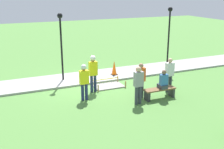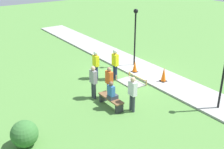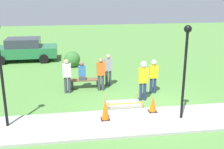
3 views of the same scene
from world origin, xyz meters
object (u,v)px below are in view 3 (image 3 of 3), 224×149
at_px(worker_supervisor, 153,74).
at_px(lamppost_far, 0,60).
at_px(traffic_cone_near_patch, 105,110).
at_px(park_bench, 85,82).
at_px(parked_car_green, 24,49).
at_px(bystander_in_gray_shirt, 67,74).
at_px(worker_assistant, 143,77).
at_px(bystander_in_white_shirt, 108,68).
at_px(traffic_cone_far_patch, 153,104).
at_px(lamppost_near, 186,58).
at_px(bystander_in_orange_shirt, 101,72).
at_px(person_seated_on_bench, 82,72).

relative_size(worker_supervisor, lamppost_far, 0.45).
xyz_separation_m(traffic_cone_near_patch, park_bench, (-0.54, 3.96, -0.17)).
height_order(park_bench, parked_car_green, parked_car_green).
height_order(worker_supervisor, bystander_in_gray_shirt, bystander_in_gray_shirt).
bearing_deg(worker_assistant, lamppost_far, -161.24).
height_order(park_bench, bystander_in_white_shirt, bystander_in_white_shirt).
xyz_separation_m(traffic_cone_near_patch, traffic_cone_far_patch, (2.00, 0.43, -0.06)).
bearing_deg(lamppost_near, lamppost_far, 177.27).
height_order(bystander_in_orange_shirt, bystander_in_white_shirt, bystander_in_white_shirt).
xyz_separation_m(traffic_cone_near_patch, lamppost_near, (2.94, -0.28, 1.97)).
relative_size(worker_supervisor, bystander_in_orange_shirt, 1.02).
xyz_separation_m(worker_assistant, parked_car_green, (-6.44, 8.55, -0.29)).
relative_size(worker_assistant, lamppost_near, 0.51).
distance_m(person_seated_on_bench, worker_supervisor, 3.60).
bearing_deg(bystander_in_orange_shirt, park_bench, 150.55).
bearing_deg(worker_supervisor, bystander_in_orange_shirt, 162.74).
distance_m(traffic_cone_far_patch, bystander_in_gray_shirt, 4.56).
height_order(bystander_in_gray_shirt, bystander_in_white_shirt, bystander_in_white_shirt).
height_order(person_seated_on_bench, lamppost_far, lamppost_far).
xyz_separation_m(worker_supervisor, worker_assistant, (-0.73, -0.83, 0.12)).
distance_m(park_bench, bystander_in_white_shirt, 1.40).
height_order(person_seated_on_bench, worker_assistant, worker_assistant).
bearing_deg(bystander_in_orange_shirt, worker_assistant, -42.71).
xyz_separation_m(bystander_in_white_shirt, lamppost_far, (-4.30, -4.12, 1.60)).
relative_size(worker_supervisor, bystander_in_white_shirt, 0.99).
distance_m(traffic_cone_far_patch, park_bench, 4.34).
distance_m(traffic_cone_near_patch, park_bench, 4.00).
bearing_deg(traffic_cone_near_patch, lamppost_far, 179.56).
height_order(bystander_in_gray_shirt, lamppost_near, lamppost_near).
height_order(traffic_cone_near_patch, person_seated_on_bench, person_seated_on_bench).
bearing_deg(lamppost_far, bystander_in_orange_shirt, 42.30).
bearing_deg(bystander_in_white_shirt, lamppost_far, -136.20).
height_order(bystander_in_white_shirt, lamppost_far, lamppost_far).
relative_size(traffic_cone_near_patch, parked_car_green, 0.18).
relative_size(traffic_cone_far_patch, worker_assistant, 0.38).
distance_m(traffic_cone_near_patch, worker_supervisor, 3.89).
relative_size(traffic_cone_near_patch, bystander_in_gray_shirt, 0.48).
relative_size(traffic_cone_near_patch, person_seated_on_bench, 0.92).
bearing_deg(bystander_in_gray_shirt, traffic_cone_far_patch, -40.81).
height_order(traffic_cone_near_patch, traffic_cone_far_patch, traffic_cone_near_patch).
xyz_separation_m(worker_supervisor, lamppost_far, (-6.31, -2.73, 1.57)).
distance_m(park_bench, worker_supervisor, 3.52).
xyz_separation_m(traffic_cone_far_patch, bystander_in_orange_shirt, (-1.77, 3.09, 0.49)).
xyz_separation_m(worker_assistant, bystander_in_white_shirt, (-1.28, 2.23, -0.14)).
relative_size(traffic_cone_near_patch, lamppost_far, 0.22).
distance_m(traffic_cone_far_patch, worker_assistant, 1.63).
xyz_separation_m(bystander_in_white_shirt, lamppost_near, (2.24, -4.43, 1.50)).
xyz_separation_m(bystander_in_gray_shirt, lamppost_far, (-2.18, -3.36, 1.60)).
bearing_deg(worker_assistant, lamppost_near, -66.27).
distance_m(bystander_in_orange_shirt, lamppost_near, 4.91).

